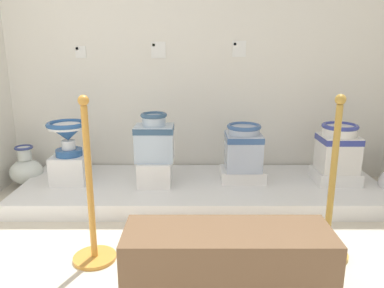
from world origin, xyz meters
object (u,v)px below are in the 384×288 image
Objects in this scene: info_placard_first at (80,52)px; stanchion_post_near_left at (91,216)px; decorative_vase_corner at (25,170)px; antique_toilet_pale_glazed at (66,133)px; antique_toilet_squat_floral at (242,146)px; plinth_block_leftmost at (154,172)px; stanchion_post_near_right at (328,214)px; antique_toilet_tall_cobalt at (337,146)px; antique_toilet_leftmost at (153,138)px; plinth_block_squat_floral at (241,175)px; info_placard_third at (238,49)px; plinth_block_tall_cobalt at (334,176)px; museum_bench at (227,265)px; plinth_block_pale_glazed at (70,169)px; info_placard_second at (157,50)px.

stanchion_post_near_left is (0.45, -1.55, -0.95)m from info_placard_first.
stanchion_post_near_left is at bearing -52.83° from decorative_vase_corner.
antique_toilet_squat_floral is at bearing 1.72° from antique_toilet_pale_glazed.
antique_toilet_squat_floral is at bearing 5.65° from plinth_block_leftmost.
stanchion_post_near_right is (1.91, -1.51, -0.97)m from info_placard_first.
antique_toilet_tall_cobalt is (1.60, 0.04, 0.22)m from plinth_block_leftmost.
plinth_block_squat_floral is at bearing 5.65° from antique_toilet_leftmost.
antique_toilet_squat_floral is 0.95m from info_placard_third.
antique_toilet_pale_glazed is at bearing -24.85° from decorative_vase_corner.
stanchion_post_near_left reaches higher than plinth_block_tall_cobalt.
antique_toilet_pale_glazed is at bearing -178.28° from antique_toilet_squat_floral.
antique_toilet_squat_floral is 1.51m from museum_bench.
info_placard_first is at bearing 88.43° from antique_toilet_pale_glazed.
plinth_block_squat_floral is (1.53, 0.05, -0.07)m from plinth_block_pale_glazed.
info_placard_first is (-0.74, 0.55, 0.70)m from antique_toilet_leftmost.
plinth_block_squat_floral is 1.05× the size of plinth_block_tall_cobalt.
info_placard_second reaches higher than plinth_block_leftmost.
info_placard_third reaches higher than antique_toilet_leftmost.
antique_toilet_squat_floral is 1.77m from info_placard_first.
antique_toilet_tall_cobalt is at bearing -31.21° from info_placard_third.
plinth_block_squat_floral is 0.97× the size of antique_toilet_squat_floral.
plinth_block_pale_glazed is 0.29× the size of stanchion_post_near_left.
plinth_block_leftmost is 0.92× the size of plinth_block_tall_cobalt.
info_placard_first is at bearing -180.00° from info_placard_second.
antique_toilet_squat_floral is 2.06m from decorative_vase_corner.
info_placard_first is at bearing 106.06° from stanchion_post_near_left.
antique_toilet_leftmost reaches higher than plinth_block_pale_glazed.
museum_bench is at bearing -100.43° from plinth_block_squat_floral.
plinth_block_tall_cobalt is at bearing 0.00° from antique_toilet_tall_cobalt.
info_placard_first is (-2.33, 0.50, 0.79)m from antique_toilet_tall_cobalt.
info_placard_first is (-1.51, 0.47, 0.80)m from antique_toilet_squat_floral.
antique_toilet_pale_glazed is 0.69m from decorative_vase_corner.
plinth_block_squat_floral is 1.52m from stanchion_post_near_left.
antique_toilet_pale_glazed is at bearing -91.57° from info_placard_first.
museum_bench is at bearing -48.42° from plinth_block_pale_glazed.
stanchion_post_near_left is (-1.06, -1.55, -0.98)m from info_placard_third.
decorative_vase_corner is 2.41m from museum_bench.
antique_toilet_squat_floral is at bearing 177.73° from antique_toilet_tall_cobalt.
info_placard_second is at bearing 104.60° from museum_bench.
antique_toilet_tall_cobalt is (0.00, 0.00, 0.27)m from plinth_block_tall_cobalt.
stanchion_post_near_left is 0.89m from museum_bench.
plinth_block_tall_cobalt is at bearing -12.14° from info_placard_first.
plinth_block_squat_floral is at bearing 111.07° from stanchion_post_near_right.
antique_toilet_squat_floral reaches higher than plinth_block_leftmost.
info_placard_third is at bearing 7.97° from decorative_vase_corner.
info_placard_third is 0.14× the size of museum_bench.
antique_toilet_squat_floral is at bearing -17.25° from info_placard_first.
antique_toilet_squat_floral is at bearing 1.72° from plinth_block_pale_glazed.
plinth_block_tall_cobalt is 0.35× the size of museum_bench.
antique_toilet_leftmost is 1.54m from stanchion_post_near_right.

